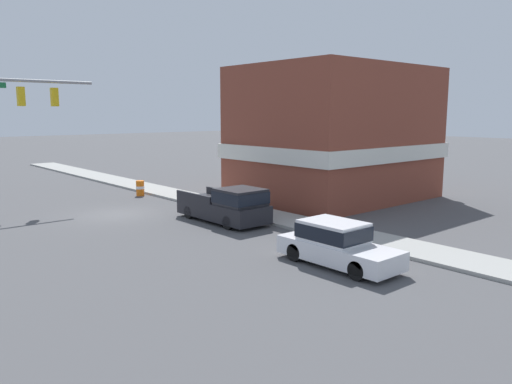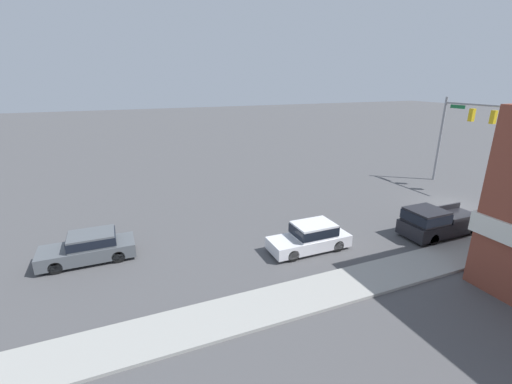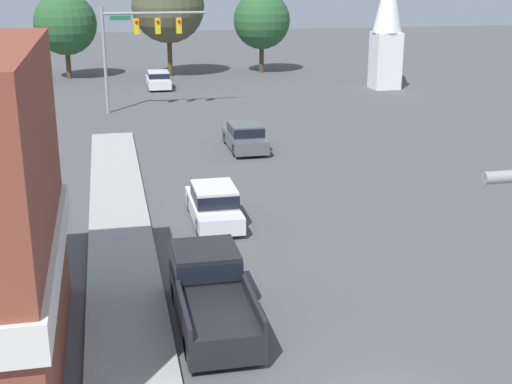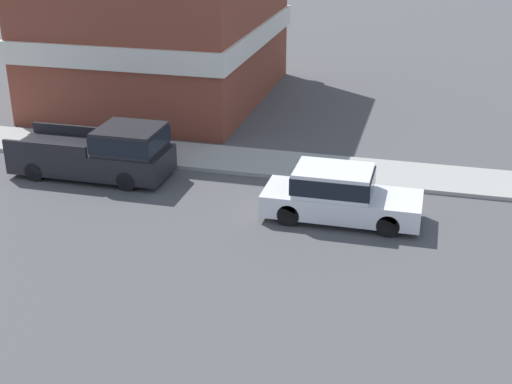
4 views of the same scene
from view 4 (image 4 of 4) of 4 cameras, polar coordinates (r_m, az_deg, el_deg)
The scene contains 4 objects.
sidewalk_curb at distance 29.33m, azimuth -19.70°, elevation 4.05°, with size 2.40×60.00×0.14m.
car_lead at distance 20.93m, azimuth 6.58°, elevation -0.12°, with size 1.77×4.60×1.58m.
pickup_truck_parked at distance 24.36m, azimuth -12.02°, elevation 3.18°, with size 2.03×5.32×1.82m.
corner_brick_building at distance 32.91m, azimuth -7.53°, elevation 14.27°, with size 11.63×9.25×8.22m.
Camera 4 is at (17.11, 16.06, 9.11)m, focal length 50.00 mm.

